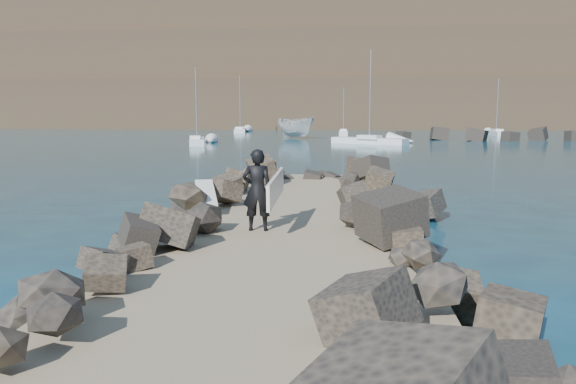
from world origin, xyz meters
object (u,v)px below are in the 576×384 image
object	(u,v)px
surfboard_resting	(206,196)
surfer_with_board	(260,190)
sailboat_d	(496,133)
boat_imported	(296,128)

from	to	relation	value
surfboard_resting	surfer_with_board	size ratio (longest dim) A/B	0.86
surfer_with_board	sailboat_d	bearing A→B (deg)	71.09
boat_imported	sailboat_d	bearing A→B (deg)	-16.72
surfboard_resting	surfer_with_board	distance (m)	3.25
boat_imported	surfer_with_board	size ratio (longest dim) A/B	2.88
surfer_with_board	sailboat_d	distance (m)	75.29
surfboard_resting	sailboat_d	world-z (taller)	sailboat_d
boat_imported	surfer_with_board	xyz separation A→B (m)	(3.99, -59.82, 0.22)
surfer_with_board	sailboat_d	world-z (taller)	sailboat_d
boat_imported	surfboard_resting	bearing A→B (deg)	-126.58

